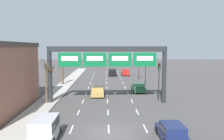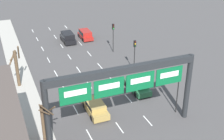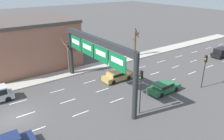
{
  "view_description": "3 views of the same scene",
  "coord_description": "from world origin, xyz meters",
  "views": [
    {
      "loc": [
        -0.28,
        -17.78,
        7.29
      ],
      "look_at": [
        0.63,
        11.61,
        4.17
      ],
      "focal_mm": 35.0,
      "sensor_mm": 36.0,
      "label": 1
    },
    {
      "loc": [
        -10.7,
        -13.31,
        19.55
      ],
      "look_at": [
        1.08,
        15.76,
        4.34
      ],
      "focal_mm": 50.0,
      "sensor_mm": 36.0,
      "label": 2
    },
    {
      "loc": [
        22.03,
        -3.1,
        13.52
      ],
      "look_at": [
        0.64,
        12.15,
        2.87
      ],
      "focal_mm": 35.0,
      "sensor_mm": 36.0,
      "label": 3
    }
  ],
  "objects": [
    {
      "name": "ground_plane",
      "position": [
        0.0,
        0.0,
        0.0
      ],
      "size": [
        220.0,
        220.0,
        0.0
      ],
      "primitive_type": "plane",
      "color": "#474444"
    },
    {
      "name": "suv_black",
      "position": [
        1.52,
        37.46,
        0.96
      ],
      "size": [
        1.96,
        4.34,
        1.72
      ],
      "color": "black",
      "rests_on": "ground_plane"
    },
    {
      "name": "car_gold",
      "position": [
        -1.41,
        14.54,
        0.75
      ],
      "size": [
        1.89,
        4.6,
        1.4
      ],
      "color": "#A88947",
      "rests_on": "ground_plane"
    },
    {
      "name": "lane_dashes",
      "position": [
        -0.0,
        13.5,
        0.01
      ],
      "size": [
        6.72,
        67.0,
        0.01
      ],
      "color": "white",
      "rests_on": "ground_plane"
    },
    {
      "name": "tree_bare_second",
      "position": [
        -7.75,
        9.95,
        3.03
      ],
      "size": [
        1.54,
        2.2,
        5.75
      ],
      "color": "brown",
      "rests_on": "sidewalk_left"
    },
    {
      "name": "sign_gantry",
      "position": [
        -0.0,
        10.17,
        5.61
      ],
      "size": [
        15.36,
        0.7,
        7.37
      ],
      "color": "#232628",
      "rests_on": "ground_plane"
    },
    {
      "name": "traffic_light_near_gantry",
      "position": [
        7.01,
        11.3,
        3.6
      ],
      "size": [
        0.3,
        0.35,
        5.08
      ],
      "color": "black",
      "rests_on": "ground_plane"
    },
    {
      "name": "building_near",
      "position": [
        -15.96,
        5.69,
        3.92
      ],
      "size": [
        12.57,
        15.87,
        7.83
      ],
      "color": "#9E6651",
      "rests_on": "ground_plane"
    },
    {
      "name": "car_green",
      "position": [
        5.13,
        17.25,
        0.74
      ],
      "size": [
        1.89,
        4.6,
        1.38
      ],
      "color": "#235B38",
      "rests_on": "ground_plane"
    },
    {
      "name": "traffic_light_mid_block",
      "position": [
        7.22,
        22.54,
        3.31
      ],
      "size": [
        0.3,
        0.35,
        4.63
      ],
      "color": "black",
      "rests_on": "ground_plane"
    },
    {
      "name": "tree_bare_closest",
      "position": [
        -8.51,
        24.11,
        2.86
      ],
      "size": [
        1.55,
        1.55,
        5.55
      ],
      "color": "brown",
      "rests_on": "sidewalk_left"
    },
    {
      "name": "sidewalk_left",
      "position": [
        -8.0,
        0.0,
        0.07
      ],
      "size": [
        2.8,
        110.0,
        0.15
      ],
      "color": "#A8A399",
      "rests_on": "ground_plane"
    }
  ]
}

